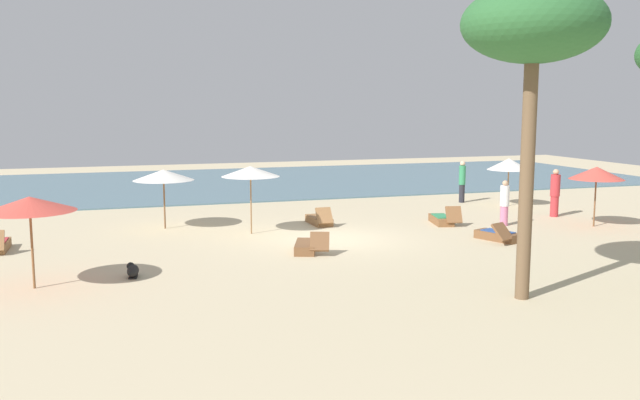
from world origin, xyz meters
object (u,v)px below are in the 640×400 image
person_2 (504,203)px  palm_3 (533,29)px  umbrella_2 (30,204)px  lounger_3 (442,219)px  umbrella_3 (509,164)px  umbrella_0 (597,173)px  lounger_0 (498,235)px  lounger_1 (307,246)px  lounger_4 (320,220)px  person_1 (555,193)px  dog (133,270)px  umbrella_4 (250,171)px  person_0 (462,181)px  umbrella_1 (163,175)px

person_2 → palm_3: 11.02m
umbrella_2 → lounger_3: size_ratio=1.31×
umbrella_2 → umbrella_3: umbrella_2 is taller
umbrella_0 → lounger_0: size_ratio=1.22×
lounger_1 → person_2: person_2 is taller
umbrella_3 → lounger_4: bearing=-168.4°
umbrella_3 → person_2: umbrella_3 is taller
lounger_3 → person_1: bearing=1.9°
person_2 → dog: size_ratio=2.27×
umbrella_4 → person_0: umbrella_4 is taller
umbrella_3 → person_2: 5.15m
umbrella_4 → lounger_0: umbrella_4 is taller
palm_3 → dog: 11.35m
umbrella_3 → person_0: umbrella_3 is taller
palm_3 → umbrella_3: bearing=58.3°
umbrella_0 → palm_3: bearing=-137.7°
umbrella_0 → palm_3: size_ratio=0.31×
umbrella_0 → dog: bearing=-171.3°
umbrella_1 → person_2: 12.41m
lounger_3 → dog: bearing=-157.8°
umbrella_1 → lounger_4: (5.54, -0.90, -1.76)m
lounger_0 → person_2: person_2 is taller
lounger_1 → palm_3: palm_3 is taller
lounger_3 → person_0: person_0 is taller
umbrella_4 → person_2: bearing=-7.8°
umbrella_0 → umbrella_3: umbrella_0 is taller
umbrella_2 → person_1: 19.45m
umbrella_2 → umbrella_4: bearing=39.2°
umbrella_2 → lounger_3: bearing=20.1°
person_0 → umbrella_0: bearing=-77.2°
palm_3 → umbrella_2: bearing=158.1°
umbrella_2 → dog: 3.03m
lounger_3 → person_1: (5.03, 0.16, 0.78)m
lounger_4 → person_2: (6.41, -2.26, 0.67)m
umbrella_0 → umbrella_4: 12.47m
umbrella_1 → lounger_3: umbrella_1 is taller
person_0 → lounger_0: bearing=-111.6°
umbrella_0 → person_1: size_ratio=1.16×
lounger_4 → umbrella_0: bearing=-19.9°
lounger_3 → person_1: size_ratio=0.91×
umbrella_4 → palm_3: 11.25m
lounger_3 → umbrella_3: bearing=33.3°
umbrella_1 → person_1: bearing=-7.7°
person_0 → person_1: (1.55, -4.59, -0.03)m
umbrella_0 → lounger_4: size_ratio=1.30×
person_0 → dog: size_ratio=2.57×
palm_3 → lounger_1: bearing=117.9°
umbrella_0 → dog: umbrella_0 is taller
lounger_1 → lounger_0: bearing=-2.4°
lounger_0 → dog: lounger_0 is taller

